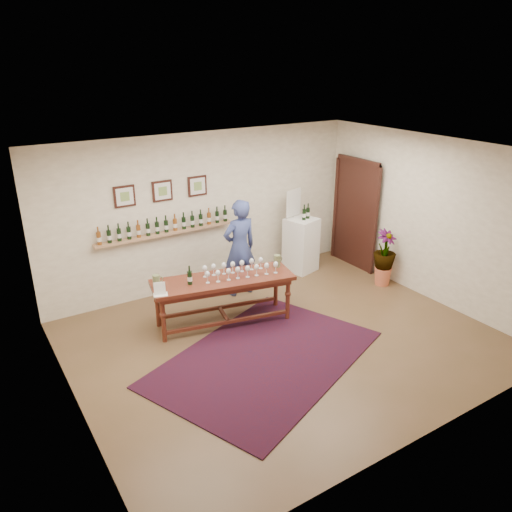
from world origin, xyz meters
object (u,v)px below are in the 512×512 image
potted_plant (384,258)px  display_pedestal (301,245)px  tasting_table (223,285)px  person (240,248)px

potted_plant → display_pedestal: bearing=122.7°
tasting_table → display_pedestal: display_pedestal is taller
display_pedestal → person: bearing=-170.1°
tasting_table → person: (0.77, 0.78, 0.21)m
potted_plant → person: 2.69m
display_pedestal → person: person is taller
tasting_table → person: 1.11m
person → potted_plant: bearing=154.9°
tasting_table → display_pedestal: (2.32, 1.05, -0.13)m
tasting_table → person: person is taller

